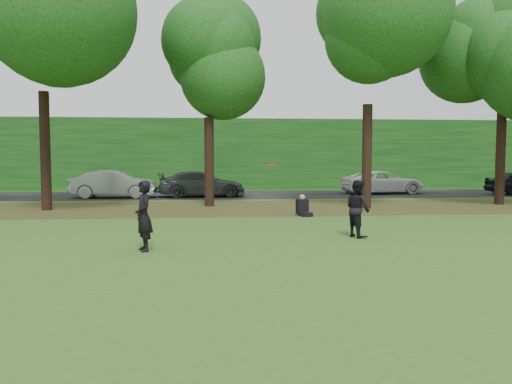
{
  "coord_description": "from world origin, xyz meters",
  "views": [
    {
      "loc": [
        -3.0,
        -9.39,
        2.29
      ],
      "look_at": [
        -1.68,
        4.67,
        1.3
      ],
      "focal_mm": 35.0,
      "sensor_mm": 36.0,
      "label": 1
    }
  ],
  "objects_px": {
    "player_left": "(144,216)",
    "seated_person": "(303,208)",
    "frisbee": "(271,166)",
    "player_right": "(358,209)"
  },
  "relations": [
    {
      "from": "player_left",
      "to": "player_right",
      "type": "height_order",
      "value": "player_left"
    },
    {
      "from": "player_right",
      "to": "player_left",
      "type": "bearing_deg",
      "value": 86.33
    },
    {
      "from": "frisbee",
      "to": "player_left",
      "type": "bearing_deg",
      "value": -158.43
    },
    {
      "from": "player_left",
      "to": "frisbee",
      "type": "bearing_deg",
      "value": 90.5
    },
    {
      "from": "player_left",
      "to": "frisbee",
      "type": "relative_size",
      "value": 4.92
    },
    {
      "from": "player_left",
      "to": "seated_person",
      "type": "xyz_separation_m",
      "value": [
        5.24,
        6.9,
        -0.55
      ]
    },
    {
      "from": "player_left",
      "to": "seated_person",
      "type": "bearing_deg",
      "value": 121.71
    },
    {
      "from": "player_right",
      "to": "frisbee",
      "type": "height_order",
      "value": "frisbee"
    },
    {
      "from": "player_left",
      "to": "frisbee",
      "type": "xyz_separation_m",
      "value": [
        3.28,
        1.3,
        1.19
      ]
    },
    {
      "from": "player_right",
      "to": "frisbee",
      "type": "xyz_separation_m",
      "value": [
        -2.54,
        -0.34,
        1.23
      ]
    }
  ]
}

